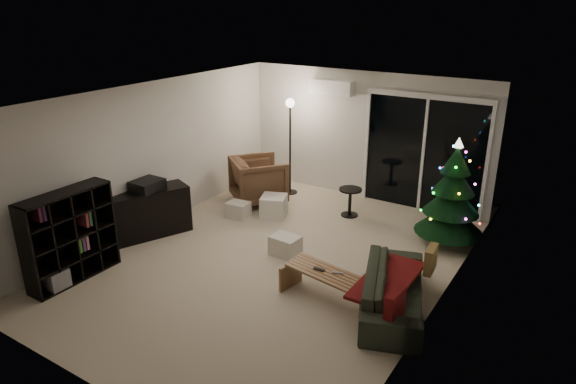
% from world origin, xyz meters
% --- Properties ---
extents(room, '(6.50, 7.51, 2.60)m').
position_xyz_m(room, '(0.46, 1.49, 1.02)').
color(room, beige).
rests_on(room, ground).
extents(bookshelf, '(0.51, 1.35, 1.32)m').
position_xyz_m(bookshelf, '(-2.25, -1.95, 0.66)').
color(bookshelf, black).
rests_on(bookshelf, floor).
extents(media_cabinet, '(0.95, 1.38, 0.81)m').
position_xyz_m(media_cabinet, '(-2.25, -0.33, 0.40)').
color(media_cabinet, black).
rests_on(media_cabinet, floor).
extents(stereo, '(0.41, 0.48, 0.17)m').
position_xyz_m(stereo, '(-2.25, -0.33, 0.89)').
color(stereo, black).
rests_on(stereo, media_cabinet).
extents(armchair, '(1.36, 1.36, 0.89)m').
position_xyz_m(armchair, '(-1.58, 1.88, 0.45)').
color(armchair, '#483128').
rests_on(armchair, floor).
extents(ottoman, '(0.57, 0.57, 0.40)m').
position_xyz_m(ottoman, '(-0.93, 1.43, 0.20)').
color(ottoman, white).
rests_on(ottoman, floor).
extents(cardboard_box_a, '(0.42, 0.34, 0.29)m').
position_xyz_m(cardboard_box_a, '(-1.46, 1.05, 0.14)').
color(cardboard_box_a, '#FBEACF').
rests_on(cardboard_box_a, floor).
extents(cardboard_box_b, '(0.46, 0.36, 0.31)m').
position_xyz_m(cardboard_box_b, '(0.07, 0.28, 0.15)').
color(cardboard_box_b, '#FBEACF').
rests_on(cardboard_box_b, floor).
extents(side_table, '(0.44, 0.44, 0.53)m').
position_xyz_m(side_table, '(0.23, 2.21, 0.26)').
color(side_table, black).
rests_on(side_table, floor).
extents(floor_lamp, '(0.30, 0.30, 1.90)m').
position_xyz_m(floor_lamp, '(-1.33, 2.63, 0.95)').
color(floor_lamp, black).
rests_on(floor_lamp, floor).
extents(sofa, '(1.31, 2.00, 0.55)m').
position_xyz_m(sofa, '(2.05, -0.24, 0.27)').
color(sofa, black).
rests_on(sofa, floor).
extents(sofa_throw, '(0.58, 1.35, 0.04)m').
position_xyz_m(sofa_throw, '(1.95, -0.24, 0.39)').
color(sofa_throw, maroon).
rests_on(sofa_throw, sofa).
extents(cushion_a, '(0.14, 0.37, 0.36)m').
position_xyz_m(cushion_a, '(2.30, 0.41, 0.49)').
color(cushion_a, olive).
rests_on(cushion_a, sofa).
extents(cushion_b, '(0.13, 0.37, 0.36)m').
position_xyz_m(cushion_b, '(2.30, -0.89, 0.49)').
color(cushion_b, maroon).
rests_on(cushion_b, sofa).
extents(coffee_table, '(1.31, 0.64, 0.40)m').
position_xyz_m(coffee_table, '(1.24, -0.49, 0.20)').
color(coffee_table, brown).
rests_on(coffee_table, floor).
extents(remote_a, '(0.16, 0.05, 0.02)m').
position_xyz_m(remote_a, '(1.09, -0.49, 0.41)').
color(remote_a, black).
rests_on(remote_a, coffee_table).
extents(remote_b, '(0.15, 0.09, 0.02)m').
position_xyz_m(remote_b, '(1.34, -0.44, 0.41)').
color(remote_b, slate).
rests_on(remote_b, coffee_table).
extents(christmas_tree, '(1.34, 1.34, 1.78)m').
position_xyz_m(christmas_tree, '(2.09, 2.05, 0.89)').
color(christmas_tree, black).
rests_on(christmas_tree, floor).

